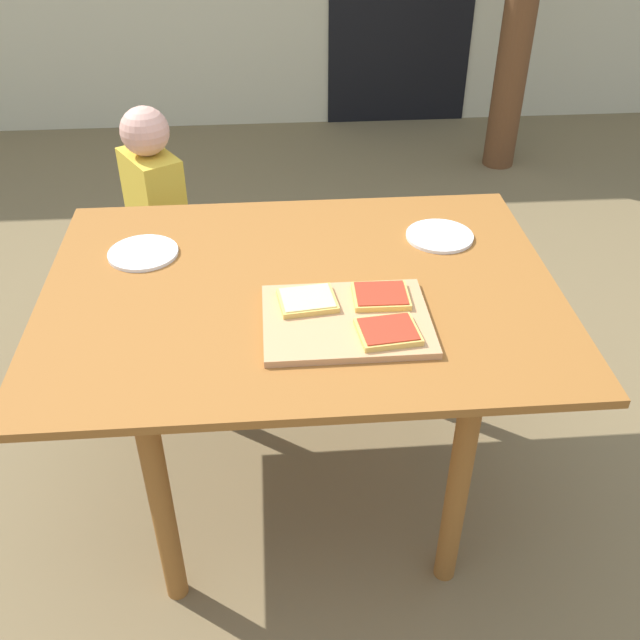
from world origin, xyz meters
TOP-DOWN VIEW (x-y plane):
  - ground_plane at (0.00, 0.00)m, footprint 16.00×16.00m
  - dining_table at (0.00, 0.00)m, footprint 1.31×0.97m
  - cutting_board at (0.10, -0.17)m, footprint 0.39×0.31m
  - pizza_slice_near_right at (0.19, -0.24)m, footprint 0.15×0.13m
  - pizza_slice_far_left at (0.01, -0.10)m, footprint 0.15×0.13m
  - pizza_slice_far_right at (0.19, -0.10)m, footprint 0.14×0.12m
  - plate_white_right at (0.41, 0.22)m, footprint 0.19×0.19m
  - plate_white_left at (-0.42, 0.19)m, footprint 0.19×0.19m
  - child_left at (-0.47, 0.79)m, footprint 0.24×0.28m

SIDE VIEW (x-z plane):
  - ground_plane at x=0.00m, z-range 0.00..0.00m
  - child_left at x=-0.47m, z-range 0.06..0.99m
  - dining_table at x=0.00m, z-range 0.26..0.99m
  - plate_white_right at x=0.41m, z-range 0.73..0.74m
  - plate_white_left at x=-0.42m, z-range 0.73..0.74m
  - cutting_board at x=0.10m, z-range 0.73..0.74m
  - pizza_slice_near_right at x=0.19m, z-range 0.74..0.76m
  - pizza_slice_far_left at x=0.01m, z-range 0.74..0.76m
  - pizza_slice_far_right at x=0.19m, z-range 0.74..0.76m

